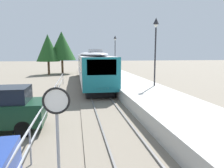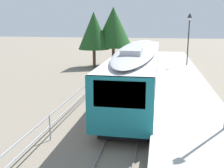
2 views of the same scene
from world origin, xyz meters
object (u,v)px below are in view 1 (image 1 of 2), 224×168
at_px(commuter_train, 92,65).
at_px(speed_limit_sign, 57,117).
at_px(platform_lamp_far_end, 115,46).
at_px(platform_lamp_mid_platform, 156,39).

bearing_deg(commuter_train, speed_limit_sign, -96.43).
height_order(commuter_train, platform_lamp_far_end, platform_lamp_far_end).
bearing_deg(speed_limit_sign, commuter_train, 83.57).
height_order(platform_lamp_mid_platform, speed_limit_sign, platform_lamp_mid_platform).
relative_size(platform_lamp_mid_platform, platform_lamp_far_end, 1.00).
distance_m(platform_lamp_far_end, speed_limit_sign, 30.07).
height_order(commuter_train, speed_limit_sign, commuter_train).
distance_m(platform_lamp_mid_platform, platform_lamp_far_end, 17.62).
bearing_deg(platform_lamp_mid_platform, commuter_train, 117.51).
xyz_separation_m(commuter_train, speed_limit_sign, (-2.26, -20.07, -0.02)).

